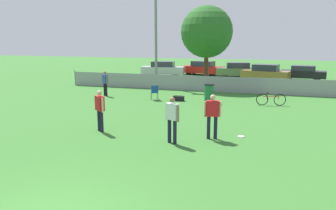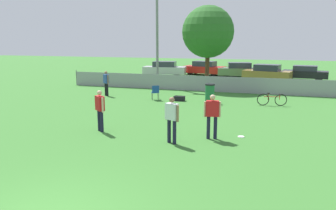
# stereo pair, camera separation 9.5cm
# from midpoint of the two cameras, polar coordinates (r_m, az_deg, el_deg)

# --- Properties ---
(fence_backline) EXTENTS (22.30, 0.07, 1.21)m
(fence_backline) POSITION_cam_midpoint_polar(r_m,az_deg,el_deg) (23.34, 7.45, 3.66)
(fence_backline) COLOR gray
(fence_backline) RESTS_ON ground_plane
(light_pole) EXTENTS (0.90, 0.36, 8.16)m
(light_pole) POSITION_cam_midpoint_polar(r_m,az_deg,el_deg) (26.03, -2.24, 13.96)
(light_pole) COLOR gray
(light_pole) RESTS_ON ground_plane
(tree_near_pole) EXTENTS (3.86, 3.86, 6.12)m
(tree_near_pole) POSITION_cam_midpoint_polar(r_m,az_deg,el_deg) (25.02, 6.65, 12.52)
(tree_near_pole) COLOR #4C331E
(tree_near_pole) RESTS_ON ground_plane
(player_receiver_white) EXTENTS (0.57, 0.39, 1.65)m
(player_receiver_white) POSITION_cam_midpoint_polar(r_m,az_deg,el_deg) (11.37, 0.49, -2.02)
(player_receiver_white) COLOR #191933
(player_receiver_white) RESTS_ON ground_plane
(player_defender_red) EXTENTS (0.51, 0.45, 1.65)m
(player_defender_red) POSITION_cam_midpoint_polar(r_m,az_deg,el_deg) (13.13, -11.98, -0.47)
(player_defender_red) COLOR #191933
(player_defender_red) RESTS_ON ground_plane
(player_thrower_red) EXTENTS (0.60, 0.32, 1.65)m
(player_thrower_red) POSITION_cam_midpoint_polar(r_m,az_deg,el_deg) (11.99, 7.52, -1.42)
(player_thrower_red) COLOR #191933
(player_thrower_red) RESTS_ON ground_plane
(spectator_in_blue) EXTENTS (0.50, 0.43, 1.62)m
(spectator_in_blue) POSITION_cam_midpoint_polar(r_m,az_deg,el_deg) (21.67, -11.01, 4.02)
(spectator_in_blue) COLOR black
(spectator_in_blue) RESTS_ON ground_plane
(frisbee_disc) EXTENTS (0.26, 0.26, 0.03)m
(frisbee_disc) POSITION_cam_midpoint_polar(r_m,az_deg,el_deg) (12.64, 12.39, -5.37)
(frisbee_disc) COLOR white
(frisbee_disc) RESTS_ON ground_plane
(folding_chair_sideline) EXTENTS (0.58, 0.58, 0.89)m
(folding_chair_sideline) POSITION_cam_midpoint_polar(r_m,az_deg,el_deg) (19.89, -2.50, 2.37)
(folding_chair_sideline) COLOR #333338
(folding_chair_sideline) RESTS_ON ground_plane
(bicycle_sideline) EXTENTS (1.60, 0.45, 0.71)m
(bicycle_sideline) POSITION_cam_midpoint_polar(r_m,az_deg,el_deg) (19.04, 17.37, 0.94)
(bicycle_sideline) COLOR black
(bicycle_sideline) RESTS_ON ground_plane
(trash_bin) EXTENTS (0.56, 0.56, 1.11)m
(trash_bin) POSITION_cam_midpoint_polar(r_m,az_deg,el_deg) (19.09, 7.01, 2.04)
(trash_bin) COLOR #1E6638
(trash_bin) RESTS_ON ground_plane
(gear_bag_sideline) EXTENTS (0.64, 0.35, 0.31)m
(gear_bag_sideline) POSITION_cam_midpoint_polar(r_m,az_deg,el_deg) (19.66, 1.71, 1.16)
(gear_bag_sideline) COLOR black
(gear_bag_sideline) RESTS_ON ground_plane
(parked_car_silver) EXTENTS (4.53, 2.22, 1.45)m
(parked_car_silver) POSITION_cam_midpoint_polar(r_m,az_deg,el_deg) (34.02, -0.95, 6.34)
(parked_car_silver) COLOR black
(parked_car_silver) RESTS_ON ground_plane
(parked_car_red) EXTENTS (4.49, 2.43, 1.45)m
(parked_car_red) POSITION_cam_midpoint_polar(r_m,az_deg,el_deg) (34.82, 6.02, 6.39)
(parked_car_red) COLOR black
(parked_car_red) RESTS_ON ground_plane
(parked_car_olive) EXTENTS (4.51, 2.51, 1.42)m
(parked_car_olive) POSITION_cam_midpoint_polar(r_m,az_deg,el_deg) (33.59, 11.94, 6.00)
(parked_car_olive) COLOR black
(parked_car_olive) RESTS_ON ground_plane
(parked_car_tan) EXTENTS (4.34, 2.50, 1.48)m
(parked_car_tan) POSITION_cam_midpoint_polar(r_m,az_deg,el_deg) (30.56, 16.52, 5.35)
(parked_car_tan) COLOR black
(parked_car_tan) RESTS_ON ground_plane
(parked_car_dark) EXTENTS (4.11, 2.18, 1.31)m
(parked_car_dark) POSITION_cam_midpoint_polar(r_m,az_deg,el_deg) (32.68, 22.41, 5.22)
(parked_car_dark) COLOR black
(parked_car_dark) RESTS_ON ground_plane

